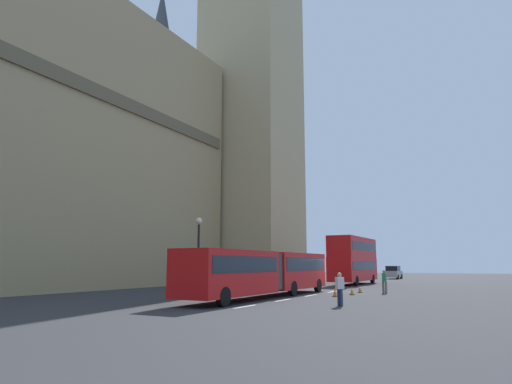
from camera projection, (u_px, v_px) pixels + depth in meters
The scene contains 11 objects.
ground_plane at pixel (334, 292), 34.78m from camera, with size 160.00×160.00×0.00m, color #333335.
lane_centre_marking at pixel (322, 293), 32.50m from camera, with size 25.20×0.16×0.01m.
articulated_bus at pixel (264, 270), 28.97m from camera, with size 16.63×2.54×2.90m.
double_decker_bus at pixel (353, 258), 47.51m from camera, with size 10.50×2.54×4.90m.
sedan_lead at pixel (394, 272), 64.92m from camera, with size 4.40×1.86×1.85m.
traffic_cone_west at pixel (335, 292), 29.55m from camera, with size 0.36×0.36×0.58m.
traffic_cone_middle at pixel (352, 291), 31.19m from camera, with size 0.36×0.36×0.58m.
traffic_cone_east at pixel (360, 289), 33.66m from camera, with size 0.36×0.36×0.58m.
street_lamp at pixel (198, 250), 30.39m from camera, with size 0.44×0.44×5.27m.
pedestrian_near_cones at pixel (340, 288), 22.83m from camera, with size 0.47×0.43×1.69m.
pedestrian_by_kerb at pixel (384, 281), 32.79m from camera, with size 0.40×0.36×1.69m.
Camera 1 is at (-34.28, -11.27, 2.12)m, focal length 31.39 mm.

